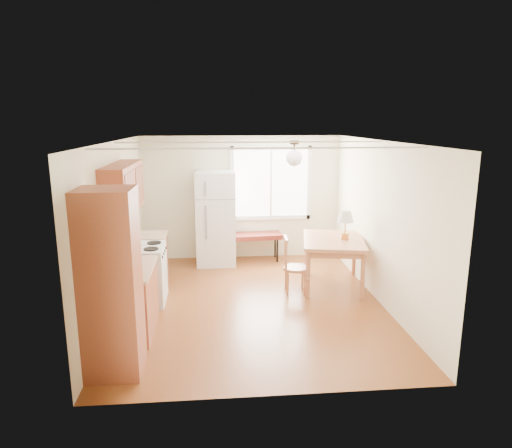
{
  "coord_description": "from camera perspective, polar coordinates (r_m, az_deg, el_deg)",
  "views": [
    {
      "loc": [
        -0.55,
        -6.69,
        2.79
      ],
      "look_at": [
        0.11,
        0.5,
        1.15
      ],
      "focal_mm": 32.0,
      "sensor_mm": 36.0,
      "label": 1
    }
  ],
  "objects": [
    {
      "name": "kettle",
      "position": [
        6.46,
        -15.74,
        -3.79
      ],
      "size": [
        0.12,
        0.12,
        0.24
      ],
      "color": "red",
      "rests_on": "kitchen_run"
    },
    {
      "name": "bench",
      "position": [
        9.23,
        -0.56,
        -1.61
      ],
      "size": [
        1.24,
        0.54,
        0.56
      ],
      "rotation": [
        0.0,
        0.0,
        0.08
      ],
      "color": "maroon",
      "rests_on": "ground"
    },
    {
      "name": "chair",
      "position": [
        7.51,
        4.32,
        -4.73
      ],
      "size": [
        0.41,
        0.41,
        0.93
      ],
      "rotation": [
        0.0,
        0.0,
        -0.05
      ],
      "color": "#9E5E3C",
      "rests_on": "ground"
    },
    {
      "name": "coffee_maker",
      "position": [
        6.33,
        -15.73,
        -3.8
      ],
      "size": [
        0.25,
        0.29,
        0.37
      ],
      "rotation": [
        0.0,
        0.0,
        -0.32
      ],
      "color": "black",
      "rests_on": "kitchen_run"
    },
    {
      "name": "room_shell",
      "position": [
        6.88,
        -0.55,
        -0.13
      ],
      "size": [
        4.6,
        5.6,
        2.62
      ],
      "color": "#592A12",
      "rests_on": "ground"
    },
    {
      "name": "refrigerator",
      "position": [
        9.0,
        -5.0,
        0.75
      ],
      "size": [
        0.78,
        0.8,
        1.84
      ],
      "rotation": [
        0.0,
        0.0,
        -0.04
      ],
      "color": "white",
      "rests_on": "ground"
    },
    {
      "name": "table_lamp",
      "position": [
        7.75,
        11.13,
        0.67
      ],
      "size": [
        0.29,
        0.29,
        0.5
      ],
      "rotation": [
        0.0,
        0.0,
        -0.36
      ],
      "color": "#B47C39",
      "rests_on": "dining_table"
    },
    {
      "name": "dining_table",
      "position": [
        7.86,
        9.64,
        -2.59
      ],
      "size": [
        1.23,
        1.5,
        0.83
      ],
      "rotation": [
        0.0,
        0.0,
        -0.19
      ],
      "color": "#9E5E3C",
      "rests_on": "ground"
    },
    {
      "name": "window_unit",
      "position": [
        9.31,
        1.88,
        5.14
      ],
      "size": [
        1.64,
        0.05,
        1.51
      ],
      "color": "white",
      "rests_on": "room_shell"
    },
    {
      "name": "kitchen_run",
      "position": [
        6.46,
        -15.46,
        -5.24
      ],
      "size": [
        0.65,
        3.4,
        2.2
      ],
      "color": "brown",
      "rests_on": "ground"
    },
    {
      "name": "pendant_light",
      "position": [
        7.22,
        4.78,
        8.35
      ],
      "size": [
        0.26,
        0.26,
        0.4
      ],
      "color": "#2E2214",
      "rests_on": "room_shell"
    }
  ]
}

